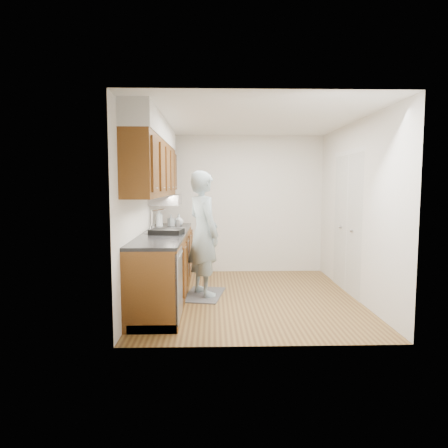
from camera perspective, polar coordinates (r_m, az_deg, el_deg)
name	(u,v)px	position (r m, az deg, el deg)	size (l,w,h in m)	color
floor	(249,297)	(5.82, 3.62, -10.40)	(3.50, 3.50, 0.00)	olive
ceiling	(250,120)	(5.67, 3.78, 14.67)	(3.50, 3.50, 0.00)	white
wall_left	(142,210)	(5.67, -11.58, 1.91)	(0.02, 3.50, 2.50)	silver
wall_right	(355,210)	(5.94, 18.27, 1.90)	(0.02, 3.50, 2.50)	silver
wall_back	(241,204)	(7.35, 2.44, 2.82)	(3.00, 0.02, 2.50)	silver
counter	(165,264)	(5.73, -8.46, -5.69)	(0.64, 2.80, 1.30)	brown
upper_cabinets	(154,160)	(5.69, -9.94, 8.99)	(0.47, 2.80, 1.21)	brown
closet_door	(347,224)	(6.24, 17.17, 0.02)	(0.02, 1.22, 2.05)	silver
floor_mat	(204,295)	(5.92, -2.91, -10.05)	(0.51, 0.87, 0.02)	slate
person	(203,225)	(5.73, -2.96, -0.16)	(0.72, 0.48, 2.03)	#92A8B1
soap_bottle_a	(159,218)	(6.32, -9.23, 0.84)	(0.11, 0.11, 0.30)	silver
soap_bottle_b	(171,220)	(6.54, -7.59, 0.54)	(0.08, 0.09, 0.19)	silver
soap_bottle_c	(179,220)	(6.57, -6.49, 0.60)	(0.15, 0.15, 0.19)	silver
steel_can	(178,223)	(6.43, -6.60, 0.12)	(0.06, 0.06, 0.11)	#A5A5AA
dish_rack	(167,231)	(5.48, -8.18, -1.06)	(0.42, 0.36, 0.07)	black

